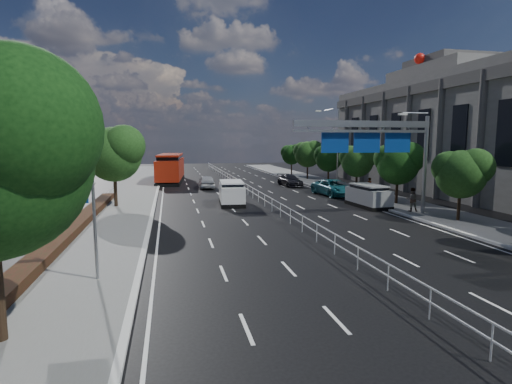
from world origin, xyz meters
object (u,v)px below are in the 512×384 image
object	(u,v)px
pedestrian_a	(369,186)
red_bus	(171,167)
white_minivan	(232,193)
pedestrian_b	(412,200)
near_car_dark	(170,171)
parked_car_dark	(290,180)
silver_minivan	(368,196)
overhead_gantry	(377,138)
toilet_sign	(81,208)
near_car_silver	(207,182)
parked_car_teal	(334,188)

from	to	relation	value
pedestrian_a	red_bus	bearing A→B (deg)	-38.84
white_minivan	pedestrian_b	distance (m)	14.47
near_car_dark	pedestrian_a	xyz separation A→B (m)	(19.40, -28.18, 0.26)
parked_car_dark	pedestrian_a	size ratio (longest dim) A/B	2.83
pedestrian_a	silver_minivan	bearing A→B (deg)	65.03
overhead_gantry	toilet_sign	bearing A→B (deg)	-150.40
toilet_sign	parked_car_dark	distance (m)	34.78
white_minivan	near_car_silver	distance (m)	12.20
silver_minivan	pedestrian_a	world-z (taller)	silver_minivan
pedestrian_a	pedestrian_b	world-z (taller)	pedestrian_b
white_minivan	near_car_silver	xyz separation A→B (m)	(-1.00, 12.15, -0.24)
near_car_dark	red_bus	bearing A→B (deg)	96.85
red_bus	parked_car_teal	distance (m)	23.20
overhead_gantry	pedestrian_a	world-z (taller)	overhead_gantry
near_car_dark	silver_minivan	size ratio (longest dim) A/B	0.93
overhead_gantry	white_minivan	world-z (taller)	overhead_gantry
near_car_silver	parked_car_teal	xyz separation A→B (m)	(11.81, -8.84, 0.04)
parked_car_teal	parked_car_dark	size ratio (longest dim) A/B	1.22
red_bus	near_car_dark	xyz separation A→B (m)	(-0.13, 10.53, -1.21)
toilet_sign	white_minivan	world-z (taller)	toilet_sign
near_car_silver	near_car_dark	bearing A→B (deg)	-75.65
overhead_gantry	pedestrian_a	distance (m)	12.37
near_car_dark	parked_car_teal	size ratio (longest dim) A/B	0.75
red_bus	silver_minivan	distance (m)	28.75
pedestrian_a	pedestrian_b	size ratio (longest dim) A/B	0.91
silver_minivan	toilet_sign	bearing A→B (deg)	-147.54
near_car_silver	parked_car_teal	world-z (taller)	parked_car_teal
pedestrian_a	near_car_silver	bearing A→B (deg)	-28.31
parked_car_teal	white_minivan	bearing A→B (deg)	-169.60
near_car_silver	pedestrian_b	distance (m)	23.57
toilet_sign	overhead_gantry	bearing A→B (deg)	29.60
white_minivan	overhead_gantry	bearing A→B (deg)	-35.08
near_car_dark	parked_car_dark	xyz separation A→B (m)	(14.13, -18.53, -0.03)
parked_car_teal	pedestrian_b	bearing A→B (deg)	-86.76
overhead_gantry	parked_car_dark	size ratio (longest dim) A/B	2.20
pedestrian_a	pedestrian_b	distance (m)	9.84
parked_car_teal	near_car_silver	bearing A→B (deg)	136.54
white_minivan	parked_car_teal	size ratio (longest dim) A/B	0.84
near_car_dark	pedestrian_b	distance (m)	41.83
parked_car_dark	pedestrian_a	bearing A→B (deg)	-67.46
overhead_gantry	parked_car_teal	bearing A→B (deg)	81.93
overhead_gantry	pedestrian_b	world-z (taller)	overhead_gantry
overhead_gantry	silver_minivan	bearing A→B (deg)	68.44
overhead_gantry	parked_car_teal	xyz separation A→B (m)	(1.56, 11.00, -4.82)
toilet_sign	pedestrian_b	bearing A→B (deg)	26.84
toilet_sign	red_bus	size ratio (longest dim) A/B	0.35
toilet_sign	near_car_silver	size ratio (longest dim) A/B	0.99
overhead_gantry	near_car_silver	size ratio (longest dim) A/B	2.33
toilet_sign	pedestrian_b	world-z (taller)	toilet_sign
red_bus	parked_car_teal	size ratio (longest dim) A/B	2.21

